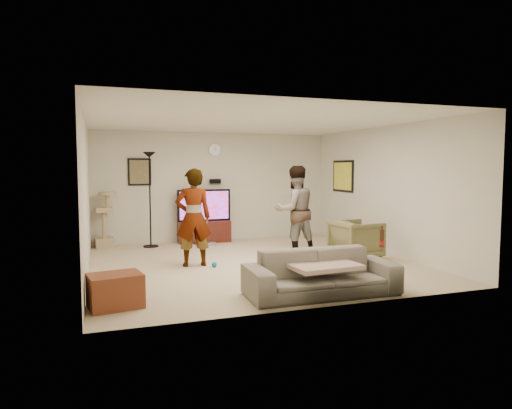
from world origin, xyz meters
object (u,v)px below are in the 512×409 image
object	(u,v)px
floor_lamp	(150,200)
tv_stand	(204,232)
tv	(204,205)
cat_tree	(104,220)
beer_bottle	(382,238)
person_left	(193,217)
side_table	(115,291)
sofa	(321,273)
armchair	(356,240)
person_right	(295,210)

from	to	relation	value
floor_lamp	tv_stand	bearing A→B (deg)	11.37
tv_stand	tv	size ratio (longest dim) A/B	0.96
cat_tree	beer_bottle	world-z (taller)	cat_tree
tv_stand	beer_bottle	bearing A→B (deg)	-72.91
person_left	beer_bottle	size ratio (longest dim) A/B	6.73
tv	beer_bottle	distance (m)	4.98
tv_stand	side_table	distance (m)	4.90
sofa	armchair	bearing A→B (deg)	50.01
tv_stand	cat_tree	size ratio (longest dim) A/B	0.98
sofa	armchair	xyz separation A→B (m)	(1.72, 1.94, 0.06)
beer_bottle	side_table	xyz separation A→B (m)	(-3.55, 0.32, -0.51)
person_right	armchair	distance (m)	1.28
tv_stand	side_table	world-z (taller)	tv_stand
sofa	floor_lamp	bearing A→B (deg)	112.65
side_table	tv	bearing A→B (deg)	64.80
sofa	armchair	distance (m)	2.59
tv_stand	cat_tree	world-z (taller)	cat_tree
armchair	side_table	xyz separation A→B (m)	(-4.33, -1.62, -0.15)
beer_bottle	armchair	distance (m)	2.13
beer_bottle	side_table	distance (m)	3.60
tv_stand	beer_bottle	distance (m)	5.00
tv	armchair	bearing A→B (deg)	-51.39
tv	floor_lamp	xyz separation A→B (m)	(-1.22, -0.25, 0.17)
cat_tree	sofa	size ratio (longest dim) A/B	0.59
person_right	cat_tree	bearing A→B (deg)	-34.16
tv_stand	floor_lamp	world-z (taller)	floor_lamp
tv_stand	person_left	bearing A→B (deg)	-106.63
sofa	person_right	bearing A→B (deg)	74.73
sofa	side_table	distance (m)	2.64
person_left	floor_lamp	bearing A→B (deg)	-74.45
cat_tree	person_left	bearing A→B (deg)	-59.26
beer_bottle	tv_stand	bearing A→B (deg)	107.09
tv_stand	beer_bottle	world-z (taller)	beer_bottle
person_right	armchair	xyz separation A→B (m)	(0.91, -0.76, -0.50)
person_left	person_right	bearing A→B (deg)	-167.36
sofa	cat_tree	bearing A→B (deg)	120.93
person_right	sofa	distance (m)	2.88
armchair	side_table	world-z (taller)	armchair
tv	sofa	world-z (taller)	tv
person_right	side_table	distance (m)	4.23
tv_stand	person_left	size ratio (longest dim) A/B	0.69
floor_lamp	sofa	bearing A→B (deg)	-68.78
floor_lamp	armchair	xyz separation A→B (m)	(3.47, -2.57, -0.65)
tv_stand	side_table	size ratio (longest dim) A/B	1.88
side_table	person_right	bearing A→B (deg)	34.77
tv	person_right	bearing A→B (deg)	-56.88
person_left	sofa	distance (m)	2.71
cat_tree	armchair	bearing A→B (deg)	-32.52
cat_tree	armchair	distance (m)	5.23
floor_lamp	cat_tree	world-z (taller)	floor_lamp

